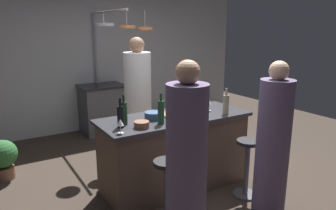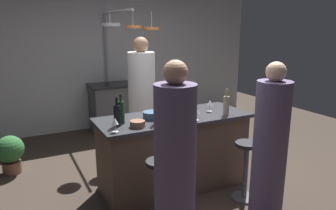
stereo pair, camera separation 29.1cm
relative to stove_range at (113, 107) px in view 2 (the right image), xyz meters
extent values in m
plane|color=#382D26|center=(0.00, -2.45, -0.45)|extent=(9.00, 9.00, 0.00)
cube|color=#B2B7BC|center=(0.00, 0.40, 0.85)|extent=(6.40, 0.16, 2.60)
cube|color=brown|center=(0.00, -2.45, -0.02)|extent=(1.72, 0.66, 0.86)
cube|color=#2D2D33|center=(0.00, -2.45, 0.43)|extent=(1.80, 0.72, 0.04)
cube|color=#47474C|center=(0.00, 0.00, -0.02)|extent=(0.76, 0.60, 0.86)
cube|color=black|center=(0.00, 0.00, 0.43)|extent=(0.80, 0.64, 0.03)
cylinder|color=white|center=(-0.02, -1.52, 0.34)|extent=(0.38, 0.38, 1.58)
sphere|color=#8C664C|center=(-0.02, -1.52, 1.23)|extent=(0.22, 0.22, 0.22)
cylinder|color=#4C4C51|center=(0.58, -3.07, -0.43)|extent=(0.28, 0.28, 0.02)
cylinder|color=#4C4C51|center=(0.58, -3.07, -0.11)|extent=(0.06, 0.06, 0.62)
cylinder|color=black|center=(0.58, -3.07, 0.21)|extent=(0.26, 0.26, 0.04)
cylinder|color=#594C6B|center=(0.56, -3.42, 0.26)|extent=(0.34, 0.34, 1.42)
sphere|color=#D8AD8C|center=(0.56, -3.42, 1.06)|extent=(0.19, 0.19, 0.19)
cylinder|color=#4C4C51|center=(-0.48, -3.07, -0.11)|extent=(0.06, 0.06, 0.62)
cylinder|color=black|center=(-0.48, -3.07, 0.21)|extent=(0.26, 0.26, 0.04)
cylinder|color=#594C6B|center=(-0.50, -3.42, 0.29)|extent=(0.35, 0.35, 1.47)
sphere|color=tan|center=(-0.50, -3.42, 1.12)|extent=(0.20, 0.20, 0.20)
cylinder|color=gray|center=(0.00, 0.25, 0.63)|extent=(0.04, 0.04, 2.15)
cylinder|color=gray|center=(0.00, -0.48, 1.70)|extent=(0.04, 1.46, 0.04)
cylinder|color=gray|center=(-0.30, -1.08, 1.50)|extent=(0.27, 0.27, 0.04)
cylinder|color=gray|center=(-0.30, -1.06, 1.60)|extent=(0.01, 0.01, 0.21)
cylinder|color=#B26638|center=(0.05, -1.08, 1.47)|extent=(0.23, 0.23, 0.04)
cylinder|color=gray|center=(0.05, -1.06, 1.59)|extent=(0.01, 0.01, 0.24)
cylinder|color=#B26638|center=(0.35, -1.06, 1.44)|extent=(0.25, 0.25, 0.04)
cylinder|color=gray|center=(0.35, -1.06, 1.57)|extent=(0.01, 0.01, 0.26)
cylinder|color=brown|center=(-1.76, -1.14, -0.37)|extent=(0.24, 0.24, 0.16)
sphere|color=#2D6633|center=(-1.76, -1.14, -0.11)|extent=(0.36, 0.36, 0.36)
cube|color=#997047|center=(0.02, -2.38, 0.46)|extent=(0.32, 0.22, 0.02)
cylinder|color=#382319|center=(0.30, -2.19, 0.56)|extent=(0.05, 0.05, 0.21)
cylinder|color=#193D23|center=(-0.29, -2.63, 0.58)|extent=(0.07, 0.07, 0.25)
cylinder|color=#193D23|center=(-0.29, -2.63, 0.74)|extent=(0.03, 0.03, 0.08)
cylinder|color=black|center=(-0.71, -2.52, 0.56)|extent=(0.07, 0.07, 0.22)
cylinder|color=black|center=(-0.71, -2.52, 0.72)|extent=(0.03, 0.03, 0.08)
cylinder|color=gray|center=(0.56, -2.70, 0.57)|extent=(0.07, 0.07, 0.23)
cylinder|color=gray|center=(0.56, -2.70, 0.72)|extent=(0.03, 0.03, 0.08)
cylinder|color=#143319|center=(-0.64, -2.45, 0.57)|extent=(0.07, 0.07, 0.24)
cylinder|color=#143319|center=(-0.64, -2.45, 0.74)|extent=(0.03, 0.03, 0.08)
cylinder|color=silver|center=(0.49, -2.47, 0.46)|extent=(0.06, 0.06, 0.01)
cylinder|color=silver|center=(0.49, -2.47, 0.50)|extent=(0.01, 0.01, 0.07)
cone|color=silver|center=(0.49, -2.47, 0.57)|extent=(0.07, 0.07, 0.06)
cylinder|color=silver|center=(0.14, -2.72, 0.46)|extent=(0.06, 0.06, 0.01)
cylinder|color=silver|center=(0.14, -2.72, 0.50)|extent=(0.01, 0.01, 0.07)
cone|color=silver|center=(0.14, -2.72, 0.57)|extent=(0.07, 0.07, 0.06)
cylinder|color=silver|center=(-0.79, -2.70, 0.46)|extent=(0.06, 0.06, 0.01)
cylinder|color=silver|center=(-0.79, -2.70, 0.50)|extent=(0.01, 0.01, 0.07)
cone|color=silver|center=(-0.79, -2.70, 0.57)|extent=(0.07, 0.07, 0.06)
cylinder|color=brown|center=(-0.53, -2.65, 0.49)|extent=(0.16, 0.16, 0.07)
cylinder|color=#334C6B|center=(-0.28, -2.43, 0.49)|extent=(0.20, 0.20, 0.08)
camera|label=1|loc=(-1.92, -5.43, 1.46)|focal=33.70mm
camera|label=2|loc=(-1.66, -5.57, 1.46)|focal=33.70mm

